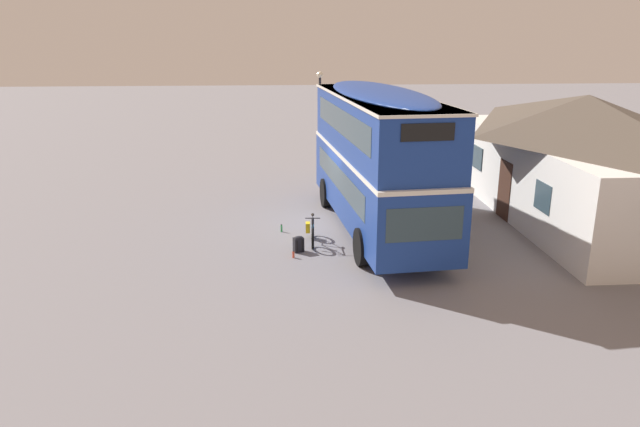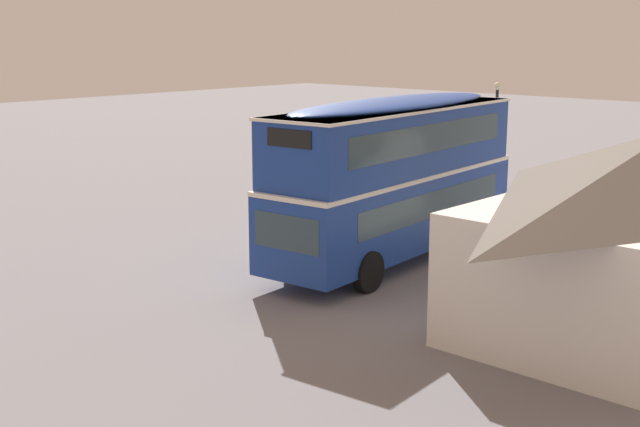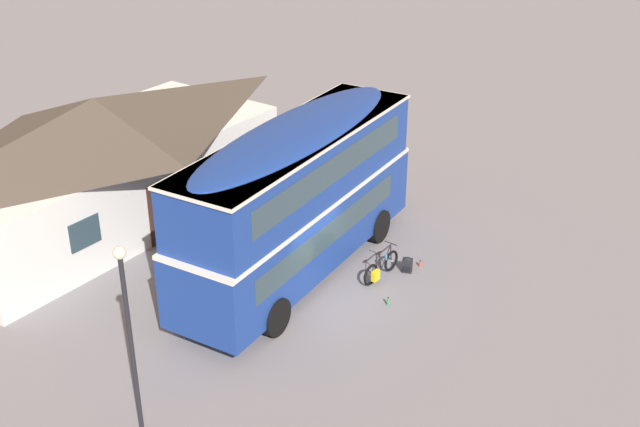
% 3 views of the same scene
% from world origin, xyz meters
% --- Properties ---
extents(ground_plane, '(120.00, 120.00, 0.00)m').
position_xyz_m(ground_plane, '(0.00, 0.00, 0.00)').
color(ground_plane, slate).
extents(double_decker_bus, '(10.11, 3.40, 4.79)m').
position_xyz_m(double_decker_bus, '(0.86, 1.23, 2.64)').
color(double_decker_bus, black).
rests_on(double_decker_bus, ground).
extents(touring_bicycle, '(1.75, 0.46, 1.00)m').
position_xyz_m(touring_bicycle, '(2.01, -0.99, 0.37)').
color(touring_bicycle, black).
rests_on(touring_bicycle, ground).
extents(backpack_on_ground, '(0.33, 0.36, 0.50)m').
position_xyz_m(backpack_on_ground, '(2.82, -1.46, 0.26)').
color(backpack_on_ground, black).
rests_on(backpack_on_ground, ground).
extents(water_bottle_green_metal, '(0.06, 0.06, 0.26)m').
position_xyz_m(water_bottle_green_metal, '(0.88, -1.96, 0.12)').
color(water_bottle_green_metal, green).
rests_on(water_bottle_green_metal, ground).
extents(water_bottle_red_squeeze, '(0.07, 0.07, 0.22)m').
position_xyz_m(water_bottle_red_squeeze, '(3.33, -1.63, 0.10)').
color(water_bottle_red_squeeze, '#D84C33').
rests_on(water_bottle_red_squeeze, ground).
extents(street_lamp, '(0.28, 0.28, 4.83)m').
position_xyz_m(street_lamp, '(-6.89, -0.11, 2.97)').
color(street_lamp, black).
rests_on(street_lamp, ground).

